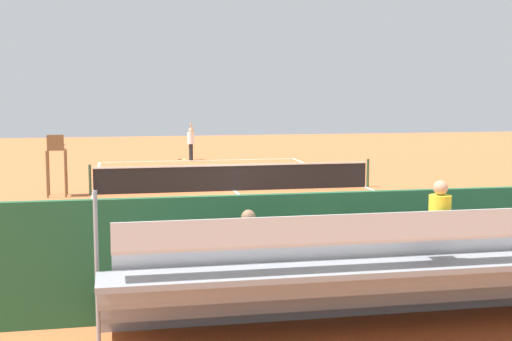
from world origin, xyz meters
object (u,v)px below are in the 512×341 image
object	(u,v)px
umpire_chair	(56,159)
equipment_bag	(364,287)
bleacher_stand	(402,275)
tennis_ball_near	(188,166)
tennis_ball_far	(185,167)
tennis_player	(191,141)
tennis_racket	(184,159)
tennis_net	(234,177)
courtside_bench	(475,259)

from	to	relation	value
umpire_chair	equipment_bag	distance (m)	14.71
bleacher_stand	umpire_chair	distance (m)	16.39
tennis_ball_near	bleacher_stand	bearing A→B (deg)	91.89
tennis_ball_far	tennis_ball_near	bearing A→B (deg)	-118.72
tennis_player	tennis_racket	distance (m)	1.10
tennis_net	umpire_chair	world-z (taller)	umpire_chair
bleacher_stand	courtside_bench	distance (m)	3.12
bleacher_stand	umpire_chair	world-z (taller)	bleacher_stand
bleacher_stand	tennis_ball_far	xyz separation A→B (m)	(0.99, -23.28, -0.88)
equipment_bag	tennis_player	xyz separation A→B (m)	(0.47, -24.61, 0.84)
tennis_racket	tennis_ball_near	distance (m)	3.20
umpire_chair	tennis_racket	bearing A→B (deg)	-115.20
tennis_ball_near	tennis_ball_far	bearing A→B (deg)	61.28
equipment_bag	tennis_ball_far	bearing A→B (deg)	-87.01
courtside_bench	tennis_ball_near	size ratio (longest dim) A/B	27.27
equipment_bag	tennis_net	bearing A→B (deg)	-89.61
tennis_net	bleacher_stand	xyz separation A→B (m)	(0.03, 15.33, 0.41)
courtside_bench	tennis_racket	bearing A→B (deg)	-83.13
equipment_bag	tennis_ball_far	world-z (taller)	equipment_bag
equipment_bag	tennis_ball_near	bearing A→B (deg)	-87.62
tennis_net	tennis_racket	world-z (taller)	tennis_net
courtside_bench	tennis_player	size ratio (longest dim) A/B	0.93
equipment_bag	tennis_racket	bearing A→B (deg)	-88.18
umpire_chair	tennis_racket	size ratio (longest dim) A/B	3.80
bleacher_stand	tennis_racket	distance (m)	26.89
tennis_player	tennis_racket	size ratio (longest dim) A/B	3.42
tennis_racket	bleacher_stand	bearing A→B (deg)	91.42
tennis_ball_far	courtside_bench	bearing A→B (deg)	98.87
tennis_net	courtside_bench	distance (m)	13.47
umpire_chair	tennis_racket	distance (m)	12.98
bleacher_stand	tennis_player	distance (m)	26.54
equipment_bag	tennis_ball_near	size ratio (longest dim) A/B	13.64
equipment_bag	tennis_racket	distance (m)	24.95
tennis_player	umpire_chair	bearing A→B (deg)	62.85
umpire_chair	equipment_bag	world-z (taller)	umpire_chair
courtside_bench	bleacher_stand	bearing A→B (deg)	41.55
courtside_bench	tennis_ball_near	distance (m)	21.84
courtside_bench	tennis_ball_far	world-z (taller)	courtside_bench
bleacher_stand	tennis_racket	xyz separation A→B (m)	(0.67, -26.87, -0.90)
tennis_net	tennis_ball_near	distance (m)	8.40
tennis_racket	tennis_ball_far	bearing A→B (deg)	84.83
tennis_player	courtside_bench	bearing A→B (deg)	96.21
courtside_bench	tennis_ball_far	size ratio (longest dim) A/B	27.27
umpire_chair	equipment_bag	bearing A→B (deg)	115.40
bleacher_stand	tennis_racket	world-z (taller)	bleacher_stand
tennis_racket	tennis_ball_far	world-z (taller)	tennis_ball_far
umpire_chair	tennis_ball_near	world-z (taller)	umpire_chair
tennis_net	tennis_racket	distance (m)	11.57
tennis_ball_near	tennis_ball_far	distance (m)	0.44
umpire_chair	tennis_ball_near	size ratio (longest dim) A/B	32.42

